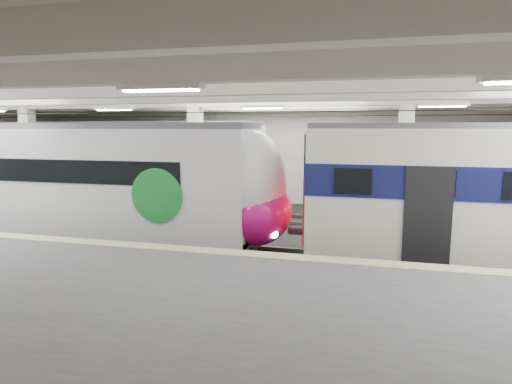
# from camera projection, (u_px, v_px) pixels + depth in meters

# --- Properties ---
(station_hall) EXTENTS (36.00, 24.00, 5.75)m
(station_hall) POSITION_uv_depth(u_px,v_px,m) (232.00, 163.00, 11.99)
(station_hall) COLOR black
(station_hall) RESTS_ON ground
(modern_emu) EXTENTS (13.51, 2.79, 4.37)m
(modern_emu) POSITION_uv_depth(u_px,v_px,m) (117.00, 187.00, 14.97)
(modern_emu) COLOR white
(modern_emu) RESTS_ON ground
(far_train) EXTENTS (14.10, 3.05, 4.49)m
(far_train) POSITION_uv_depth(u_px,v_px,m) (120.00, 166.00, 21.00)
(far_train) COLOR white
(far_train) RESTS_ON ground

